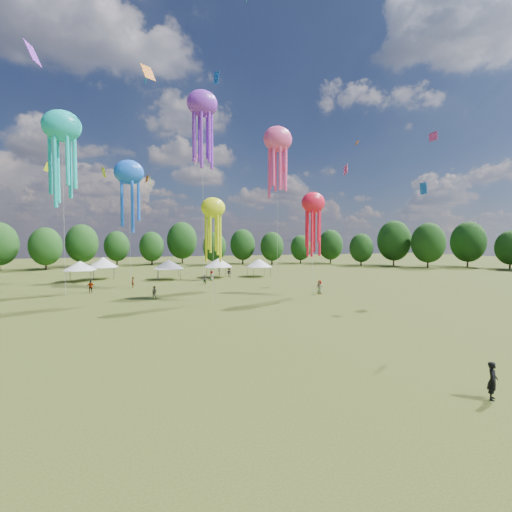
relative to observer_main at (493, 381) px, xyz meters
name	(u,v)px	position (x,y,z in m)	size (l,w,h in m)	color
ground	(335,399)	(-6.87, 2.43, -0.88)	(300.00, 300.00, 0.00)	#384416
observer_main	(493,381)	(0.00, 0.00, 0.00)	(0.64, 0.42, 1.76)	black
spectator_near	(154,292)	(-13.57, 34.31, -0.11)	(0.75, 0.58, 1.54)	gray
spectators_far	(213,278)	(-3.26, 47.15, -0.02)	(31.05, 31.60, 1.90)	gray
festival_tents	(166,263)	(-10.39, 56.89, 2.08)	(38.81, 10.50, 4.23)	#47474C
show_kites	(193,160)	(-7.70, 39.77, 18.26)	(36.55, 18.95, 28.23)	#1B62FB
small_kites	(200,91)	(-5.97, 42.93, 29.74)	(64.87, 56.38, 43.94)	#1B62FB
treeline	(161,244)	(-10.73, 64.94, 5.67)	(201.57, 95.24, 13.43)	#38281C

